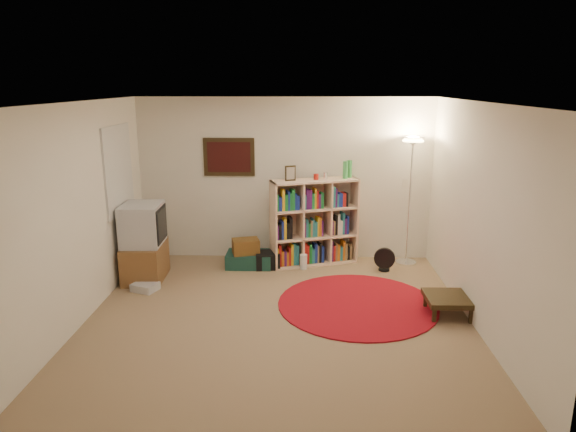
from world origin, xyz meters
name	(u,v)px	position (x,y,z in m)	size (l,w,h in m)	color
room	(273,214)	(-0.05, 0.05, 1.26)	(4.54, 4.54, 2.54)	#876C4F
bookshelf	(313,223)	(0.44, 1.95, 0.63)	(1.36, 0.76, 1.57)	beige
floor_lamp	(412,159)	(1.88, 1.98, 1.62)	(0.46, 0.46, 1.95)	white
floor_fan	(384,259)	(1.49, 1.64, 0.18)	(0.31, 0.19, 0.35)	black
tv_stand	(144,243)	(-1.93, 1.22, 0.52)	(0.56, 0.76, 1.09)	brown
dvd_box	(145,287)	(-1.82, 0.80, 0.05)	(0.38, 0.35, 0.10)	#B9B8BD
suitcase	(249,259)	(-0.52, 1.78, 0.11)	(0.68, 0.44, 0.22)	#143831
wicker_basket	(246,246)	(-0.57, 1.74, 0.33)	(0.44, 0.37, 0.22)	brown
duffel_bag	(267,260)	(-0.24, 1.72, 0.12)	(0.39, 0.34, 0.25)	black
paper_towel	(304,262)	(0.30, 1.69, 0.11)	(0.13, 0.13, 0.22)	white
red_rug	(357,304)	(0.98, 0.43, 0.01)	(1.99, 1.99, 0.02)	maroon
side_table	(448,299)	(2.02, 0.17, 0.20)	(0.54, 0.54, 0.24)	black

